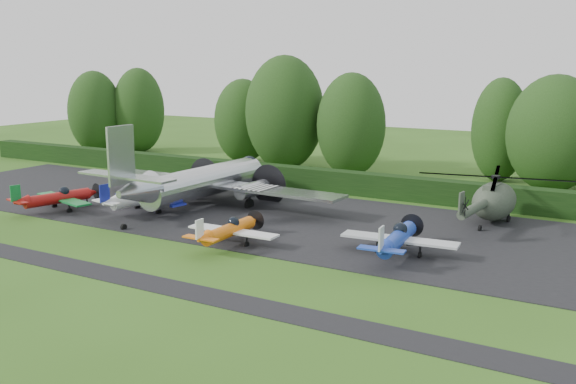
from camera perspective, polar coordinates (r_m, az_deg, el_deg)
The scene contains 17 objects.
ground at distance 41.22m, azimuth -9.40°, elevation -4.96°, with size 160.00×160.00×0.00m, color #305718.
apron at distance 49.08m, azimuth -2.04°, elevation -2.14°, with size 70.00×18.00×0.01m, color black.
taxiway_verge at distance 36.99m, azimuth -15.30°, elevation -7.14°, with size 70.00×2.00×0.00m, color black.
hedgerow at distance 58.49m, azimuth 3.65°, elevation 0.06°, with size 90.00×1.60×2.00m, color black.
transport_plane at distance 52.18m, azimuth -7.61°, elevation 0.95°, with size 23.66×18.14×7.58m.
light_plane_red at distance 53.65m, azimuth -19.77°, elevation -0.48°, with size 6.70×7.04×2.57m.
light_plane_white at distance 51.30m, azimuth -12.64°, elevation -0.50°, with size 7.26×7.63×2.79m.
light_plane_orange at distance 41.20m, azimuth -5.25°, elevation -3.40°, with size 6.31×6.64×2.43m.
light_plane_blue at distance 39.18m, azimuth 9.71°, elevation -4.10°, with size 7.14×7.51×2.74m.
helicopter at distance 48.83m, azimuth 17.86°, elevation -0.50°, with size 10.93×12.80×3.52m.
tree_0 at distance 66.14m, azimuth 18.32°, elevation 5.25°, with size 5.46×5.46×10.15m.
tree_1 at distance 75.06m, azimuth -4.01°, elevation 6.31°, with size 6.75×6.75×9.72m.
tree_3 at distance 85.81m, azimuth -13.12°, elevation 7.08°, with size 6.52×6.52×10.88m.
tree_6 at distance 62.30m, azimuth 22.57°, elevation 4.81°, with size 8.31×8.31×10.56m.
tree_7 at distance 69.70m, azimuth -0.29°, elevation 7.03°, with size 8.54×8.54×12.35m.
tree_8 at distance 86.61m, azimuth -16.78°, elevation 6.81°, with size 6.80×6.80×10.52m.
tree_9 at distance 65.88m, azimuth 5.64°, elevation 5.95°, with size 7.03×7.03×10.58m.
Camera 1 is at (25.19, -30.52, 11.54)m, focal length 40.00 mm.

